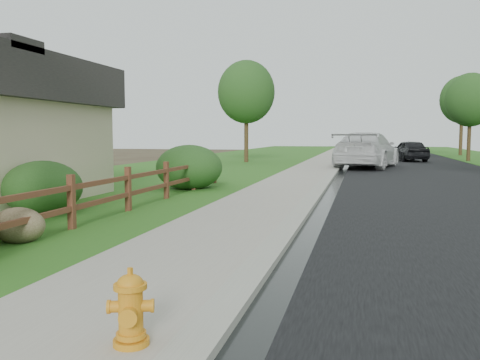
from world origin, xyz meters
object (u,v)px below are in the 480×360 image
(fire_hydrant, at_px, (131,310))
(ranch_fence, at_px, (103,193))
(dark_car_mid, at_px, (409,150))
(white_suv, at_px, (367,150))

(fire_hydrant, bearing_deg, ranch_fence, 120.41)
(dark_car_mid, bearing_deg, white_suv, 57.48)
(white_suv, bearing_deg, fire_hydrant, 96.97)
(ranch_fence, xyz_separation_m, fire_hydrant, (3.50, -5.97, -0.22))
(ranch_fence, height_order, fire_hydrant, ranch_fence)
(white_suv, distance_m, dark_car_mid, 8.86)
(fire_hydrant, relative_size, dark_car_mid, 0.15)
(ranch_fence, bearing_deg, dark_car_mid, 72.93)
(ranch_fence, relative_size, white_suv, 2.50)
(fire_hydrant, height_order, white_suv, white_suv)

